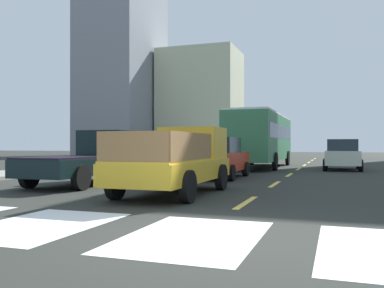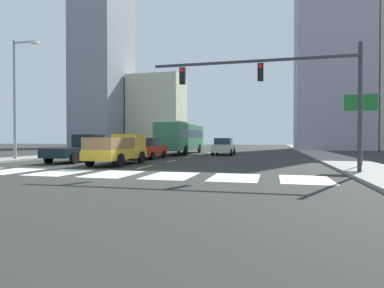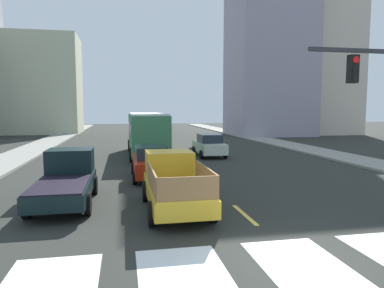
% 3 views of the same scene
% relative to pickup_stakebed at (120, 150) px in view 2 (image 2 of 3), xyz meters
% --- Properties ---
extents(ground_plane, '(160.00, 160.00, 0.00)m').
position_rel_pickup_stakebed_xyz_m(ground_plane, '(2.29, -5.40, -0.94)').
color(ground_plane, '#292C27').
extents(sidewalk_right, '(3.10, 110.00, 0.15)m').
position_rel_pickup_stakebed_xyz_m(sidewalk_right, '(14.26, 12.60, -0.86)').
color(sidewalk_right, gray).
rests_on(sidewalk_right, ground).
extents(sidewalk_left, '(3.10, 110.00, 0.15)m').
position_rel_pickup_stakebed_xyz_m(sidewalk_left, '(-9.69, 12.60, -0.86)').
color(sidewalk_left, gray).
rests_on(sidewalk_left, ground).
extents(crosswalk_stripe_1, '(2.01, 3.01, 0.01)m').
position_rel_pickup_stakebed_xyz_m(crosswalk_stripe_1, '(-3.39, -5.40, -0.93)').
color(crosswalk_stripe_1, silver).
rests_on(crosswalk_stripe_1, ground).
extents(crosswalk_stripe_2, '(2.01, 3.01, 0.01)m').
position_rel_pickup_stakebed_xyz_m(crosswalk_stripe_2, '(-0.55, -5.40, -0.93)').
color(crosswalk_stripe_2, silver).
rests_on(crosswalk_stripe_2, ground).
extents(crosswalk_stripe_3, '(2.01, 3.01, 0.01)m').
position_rel_pickup_stakebed_xyz_m(crosswalk_stripe_3, '(2.29, -5.40, -0.93)').
color(crosswalk_stripe_3, silver).
rests_on(crosswalk_stripe_3, ground).
extents(crosswalk_stripe_4, '(2.01, 3.01, 0.01)m').
position_rel_pickup_stakebed_xyz_m(crosswalk_stripe_4, '(5.12, -5.40, -0.93)').
color(crosswalk_stripe_4, silver).
rests_on(crosswalk_stripe_4, ground).
extents(crosswalk_stripe_5, '(2.01, 3.01, 0.01)m').
position_rel_pickup_stakebed_xyz_m(crosswalk_stripe_5, '(7.96, -5.40, -0.93)').
color(crosswalk_stripe_5, silver).
rests_on(crosswalk_stripe_5, ground).
extents(crosswalk_stripe_6, '(2.01, 3.01, 0.01)m').
position_rel_pickup_stakebed_xyz_m(crosswalk_stripe_6, '(10.79, -5.40, -0.93)').
color(crosswalk_stripe_6, silver).
rests_on(crosswalk_stripe_6, ground).
extents(lane_dash_0, '(0.16, 2.40, 0.01)m').
position_rel_pickup_stakebed_xyz_m(lane_dash_0, '(2.29, -1.40, -0.93)').
color(lane_dash_0, '#E5C44C').
rests_on(lane_dash_0, ground).
extents(lane_dash_1, '(0.16, 2.40, 0.01)m').
position_rel_pickup_stakebed_xyz_m(lane_dash_1, '(2.29, 3.60, -0.93)').
color(lane_dash_1, '#E5C44C').
rests_on(lane_dash_1, ground).
extents(lane_dash_2, '(0.16, 2.40, 0.01)m').
position_rel_pickup_stakebed_xyz_m(lane_dash_2, '(2.29, 8.60, -0.93)').
color(lane_dash_2, '#E5C44C').
rests_on(lane_dash_2, ground).
extents(lane_dash_3, '(0.16, 2.40, 0.01)m').
position_rel_pickup_stakebed_xyz_m(lane_dash_3, '(2.29, 13.60, -0.93)').
color(lane_dash_3, '#E5C44C').
rests_on(lane_dash_3, ground).
extents(lane_dash_4, '(0.16, 2.40, 0.01)m').
position_rel_pickup_stakebed_xyz_m(lane_dash_4, '(2.29, 18.60, -0.93)').
color(lane_dash_4, '#E5C44C').
rests_on(lane_dash_4, ground).
extents(lane_dash_5, '(0.16, 2.40, 0.01)m').
position_rel_pickup_stakebed_xyz_m(lane_dash_5, '(2.29, 23.60, -0.93)').
color(lane_dash_5, '#E5C44C').
rests_on(lane_dash_5, ground).
extents(lane_dash_6, '(0.16, 2.40, 0.01)m').
position_rel_pickup_stakebed_xyz_m(lane_dash_6, '(2.29, 28.60, -0.93)').
color(lane_dash_6, '#E5C44C').
rests_on(lane_dash_6, ground).
extents(lane_dash_7, '(0.16, 2.40, 0.01)m').
position_rel_pickup_stakebed_xyz_m(lane_dash_7, '(2.29, 33.60, -0.93)').
color(lane_dash_7, '#E5C44C').
rests_on(lane_dash_7, ground).
extents(pickup_stakebed, '(2.18, 5.20, 1.96)m').
position_rel_pickup_stakebed_xyz_m(pickup_stakebed, '(0.00, 0.00, 0.00)').
color(pickup_stakebed, gold).
rests_on(pickup_stakebed, ground).
extents(pickup_dark, '(2.18, 5.20, 1.96)m').
position_rel_pickup_stakebed_xyz_m(pickup_dark, '(-4.03, 1.62, -0.02)').
color(pickup_dark, black).
rests_on(pickup_dark, ground).
extents(city_bus, '(2.72, 10.80, 3.32)m').
position_rel_pickup_stakebed_xyz_m(city_bus, '(-0.05, 14.62, 1.02)').
color(city_bus, '#347348').
rests_on(city_bus, ground).
extents(sedan_far, '(2.02, 4.40, 1.72)m').
position_rel_pickup_stakebed_xyz_m(sedan_far, '(-0.39, 5.68, -0.08)').
color(sedan_far, '#B72611').
rests_on(sedan_far, ground).
extents(sedan_mid, '(2.02, 4.40, 1.72)m').
position_rel_pickup_stakebed_xyz_m(sedan_mid, '(4.69, 13.56, -0.08)').
color(sedan_mid, beige).
rests_on(sedan_mid, ground).
extents(traffic_signal_gantry, '(9.84, 0.27, 6.00)m').
position_rel_pickup_stakebed_xyz_m(traffic_signal_gantry, '(10.12, -3.11, 3.30)').
color(traffic_signal_gantry, '#2D2D33').
rests_on(traffic_signal_gantry, ground).
extents(direction_sign_green, '(1.70, 0.12, 4.20)m').
position_rel_pickup_stakebed_xyz_m(direction_sign_green, '(14.25, 0.58, 2.10)').
color(direction_sign_green, slate).
rests_on(direction_sign_green, ground).
extents(streetlight_left, '(2.20, 0.28, 9.00)m').
position_rel_pickup_stakebed_xyz_m(streetlight_left, '(-9.10, 1.29, 4.03)').
color(streetlight_left, gray).
rests_on(streetlight_left, ground).
extents(block_mid_left, '(8.25, 11.90, 34.43)m').
position_rel_pickup_stakebed_xyz_m(block_mid_left, '(-22.84, 38.70, 16.28)').
color(block_mid_left, gray).
rests_on(block_mid_left, ground).
extents(block_mid_right, '(10.38, 8.22, 14.30)m').
position_rel_pickup_stakebed_xyz_m(block_mid_right, '(-13.27, 43.31, 6.21)').
color(block_mid_right, beige).
rests_on(block_mid_right, ground).
extents(block_low_left, '(10.33, 9.57, 28.82)m').
position_rel_pickup_stakebed_xyz_m(block_low_left, '(18.13, 33.87, 13.47)').
color(block_low_left, '#9A91A1').
rests_on(block_low_left, ground).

